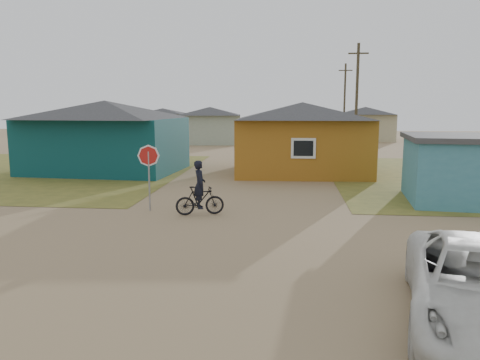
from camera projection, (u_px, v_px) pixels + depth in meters
The scene contains 11 objects.
ground at pixel (221, 245), 12.58m from camera, with size 120.00×120.00×0.00m, color #987C57.
grass_nw at pixel (12, 171), 26.77m from camera, with size 20.00×18.00×0.00m, color olive.
house_teal at pixel (106, 135), 26.38m from camera, with size 8.93×7.08×4.00m.
house_yellow at pixel (302, 137), 25.76m from camera, with size 7.72×6.76×3.90m.
house_pale_west at pixel (210, 125), 46.30m from camera, with size 7.04×6.15×3.60m.
house_beige_east at pixel (365, 123), 50.56m from camera, with size 6.95×6.05×3.60m.
house_pale_north at pixel (163, 121), 58.91m from camera, with size 6.28×5.81×3.40m.
utility_pole_near at pixel (357, 100), 32.88m from camera, with size 1.40×0.20×8.00m.
utility_pole_far at pixel (344, 102), 48.49m from camera, with size 1.40×0.20×8.00m.
stop_sign at pixel (149, 162), 16.42m from camera, with size 0.76×0.23×2.36m.
cyclist at pixel (200, 195), 15.95m from camera, with size 1.73×0.92×1.88m.
Camera 1 is at (1.76, -12.03, 3.70)m, focal length 35.00 mm.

